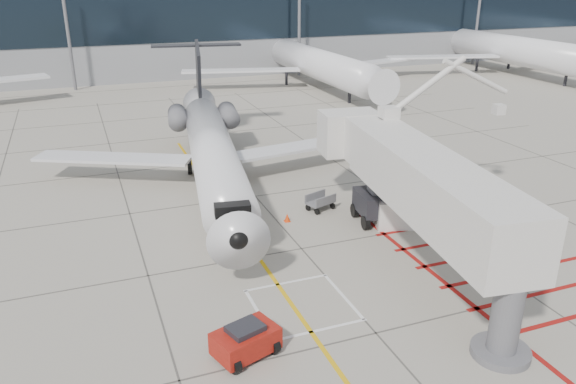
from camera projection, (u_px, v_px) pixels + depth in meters
name	position (u px, v px, depth m)	size (l,w,h in m)	color
ground_plane	(334.00, 285.00, 26.24)	(260.00, 260.00, 0.00)	#9B9586
regional_jet	(215.00, 138.00, 34.64)	(24.80, 31.27, 8.19)	silver
jet_bridge	(430.00, 198.00, 26.06)	(9.18, 19.38, 7.75)	silver
pushback_tug	(246.00, 340.00, 21.22)	(2.40, 1.50, 1.40)	#9D180F
baggage_cart	(320.00, 202.00, 34.41)	(1.68, 1.06, 1.06)	#5E5E63
ground_power_unit	(396.00, 212.00, 31.99)	(2.23, 1.30, 1.77)	silver
cone_nose	(215.00, 243.00, 29.79)	(0.36, 0.36, 0.50)	#E45B0C
cone_side	(287.00, 217.00, 32.89)	(0.36, 0.36, 0.50)	red
terminal_building	(202.00, 18.00, 87.88)	(180.00, 28.00, 14.00)	gray
terminal_glass_band	(225.00, 18.00, 75.30)	(180.00, 0.10, 6.00)	black
bg_aircraft_c	(312.00, 43.00, 70.40)	(32.62, 36.24, 10.87)	silver
bg_aircraft_d	(507.00, 30.00, 80.34)	(35.48, 39.42, 11.83)	silver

